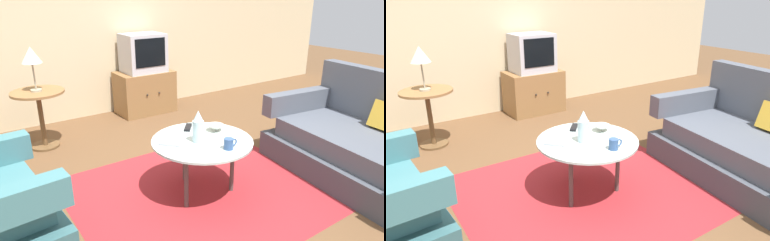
# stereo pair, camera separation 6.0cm
# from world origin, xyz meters

# --- Properties ---
(ground_plane) EXTENTS (16.00, 16.00, 0.00)m
(ground_plane) POSITION_xyz_m (0.00, 0.00, 0.00)
(ground_plane) COLOR brown
(back_wall) EXTENTS (9.00, 0.12, 2.70)m
(back_wall) POSITION_xyz_m (0.00, 2.56, 1.35)
(back_wall) COLOR #CCB78E
(back_wall) RESTS_ON ground
(area_rug) EXTENTS (2.05, 1.83, 0.00)m
(area_rug) POSITION_xyz_m (0.08, 0.07, 0.00)
(area_rug) COLOR maroon
(area_rug) RESTS_ON ground
(couch) EXTENTS (1.13, 1.78, 0.91)m
(couch) POSITION_xyz_m (1.46, -0.54, 0.29)
(couch) COLOR #3E424B
(couch) RESTS_ON ground
(coffee_table) EXTENTS (0.82, 0.82, 0.48)m
(coffee_table) POSITION_xyz_m (0.08, 0.08, 0.44)
(coffee_table) COLOR #B2C6C1
(coffee_table) RESTS_ON ground
(side_table) EXTENTS (0.54, 0.54, 0.63)m
(side_table) POSITION_xyz_m (-0.78, 1.79, 0.45)
(side_table) COLOR olive
(side_table) RESTS_ON ground
(tv_stand) EXTENTS (0.75, 0.50, 0.57)m
(tv_stand) POSITION_xyz_m (0.68, 2.23, 0.29)
(tv_stand) COLOR olive
(tv_stand) RESTS_ON ground
(television) EXTENTS (0.54, 0.43, 0.50)m
(television) POSITION_xyz_m (0.68, 2.23, 0.82)
(television) COLOR #B7B7BC
(television) RESTS_ON tv_stand
(table_lamp) EXTENTS (0.20, 0.20, 0.46)m
(table_lamp) POSITION_xyz_m (-0.79, 1.78, 0.99)
(table_lamp) COLOR #9E937A
(table_lamp) RESTS_ON side_table
(vase) EXTENTS (0.09, 0.09, 0.26)m
(vase) POSITION_xyz_m (0.03, 0.07, 0.60)
(vase) COLOR silver
(vase) RESTS_ON coffee_table
(mug) EXTENTS (0.12, 0.07, 0.09)m
(mug) POSITION_xyz_m (0.14, -0.18, 0.52)
(mug) COLOR #335184
(mug) RESTS_ON coffee_table
(bowl) EXTENTS (0.14, 0.14, 0.06)m
(bowl) POSITION_xyz_m (0.29, 0.17, 0.50)
(bowl) COLOR silver
(bowl) RESTS_ON coffee_table
(tv_remote_dark) EXTENTS (0.14, 0.15, 0.02)m
(tv_remote_dark) POSITION_xyz_m (0.13, 0.35, 0.49)
(tv_remote_dark) COLOR black
(tv_remote_dark) RESTS_ON coffee_table
(tv_remote_silver) EXTENTS (0.15, 0.16, 0.02)m
(tv_remote_silver) POSITION_xyz_m (-0.19, 0.13, 0.49)
(tv_remote_silver) COLOR #B2B2B7
(tv_remote_silver) RESTS_ON coffee_table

